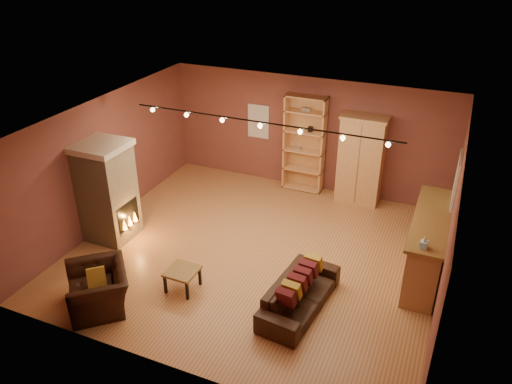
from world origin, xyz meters
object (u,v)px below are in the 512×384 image
at_px(bookcase, 305,142).
at_px(armoire, 361,160).
at_px(armchair, 97,283).
at_px(coffee_table, 182,273).
at_px(fireplace, 108,191).
at_px(bar_counter, 428,245).
at_px(loveseat, 300,289).

relative_size(bookcase, armoire, 1.12).
bearing_deg(armoire, armchair, -120.37).
bearing_deg(bookcase, coffee_table, -98.99).
bearing_deg(fireplace, armchair, -58.35).
bearing_deg(coffee_table, armoire, 64.74).
height_order(bar_counter, armchair, bar_counter).
xyz_separation_m(armoire, loveseat, (-0.04, -4.21, -0.68)).
relative_size(fireplace, bar_counter, 0.83).
xyz_separation_m(fireplace, bar_counter, (6.24, 1.24, -0.44)).
height_order(loveseat, armchair, armchair).
bearing_deg(bar_counter, armoire, 127.77).
xyz_separation_m(bookcase, loveseat, (1.36, -4.36, -0.83)).
relative_size(armchair, coffee_table, 2.40).
bearing_deg(bar_counter, fireplace, -168.80).
bearing_deg(loveseat, fireplace, 88.27).
height_order(bar_counter, loveseat, bar_counter).
distance_m(armoire, coffee_table, 5.09).
relative_size(bookcase, coffee_table, 4.40).
bearing_deg(armchair, loveseat, 69.92).
xyz_separation_m(bookcase, armchair, (-1.83, -5.66, -0.73)).
xyz_separation_m(fireplace, loveseat, (4.38, -0.63, -0.67)).
height_order(fireplace, bookcase, bookcase).
bearing_deg(bar_counter, loveseat, -134.84).
bearing_deg(armchair, bar_counter, 79.82).
relative_size(bar_counter, coffee_table, 4.64).
bearing_deg(coffee_table, bookcase, 81.01).
xyz_separation_m(armchair, coffee_table, (1.08, 0.96, -0.14)).
bearing_deg(bar_counter, armchair, -147.83).
distance_m(bar_counter, coffee_table, 4.55).
relative_size(armoire, bar_counter, 0.84).
relative_size(fireplace, bookcase, 0.88).
distance_m(fireplace, bar_counter, 6.38).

